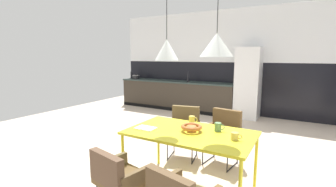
# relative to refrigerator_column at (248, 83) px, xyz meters

# --- Properties ---
(ground_plane) EXTENTS (9.25, 9.25, 0.00)m
(ground_plane) POSITION_rel_refrigerator_column_xyz_m (-0.69, -3.14, -0.94)
(ground_plane) COLOR beige
(back_wall_splashback_dark) EXTENTS (6.98, 0.12, 1.48)m
(back_wall_splashback_dark) POSITION_rel_refrigerator_column_xyz_m (-0.69, 0.36, -0.20)
(back_wall_splashback_dark) COLOR black
(back_wall_splashback_dark) RESTS_ON ground
(back_wall_panel_upper) EXTENTS (6.98, 0.12, 1.48)m
(back_wall_panel_upper) POSITION_rel_refrigerator_column_xyz_m (-0.69, 0.36, 1.27)
(back_wall_panel_upper) COLOR white
(back_wall_panel_upper) RESTS_ON back_wall_splashback_dark
(kitchen_counter) EXTENTS (3.74, 0.63, 0.89)m
(kitchen_counter) POSITION_rel_refrigerator_column_xyz_m (-2.18, -0.00, -0.50)
(kitchen_counter) COLOR #322A21
(kitchen_counter) RESTS_ON ground
(refrigerator_column) EXTENTS (0.61, 0.60, 1.88)m
(refrigerator_column) POSITION_rel_refrigerator_column_xyz_m (0.00, 0.00, 0.00)
(refrigerator_column) COLOR silver
(refrigerator_column) RESTS_ON ground
(dining_table) EXTENTS (1.51, 0.90, 0.74)m
(dining_table) POSITION_rel_refrigerator_column_xyz_m (0.15, -3.99, -0.24)
(dining_table) COLOR gold
(dining_table) RESTS_ON ground
(armchair_corner_seat) EXTENTS (0.54, 0.53, 0.83)m
(armchair_corner_seat) POSITION_rel_refrigerator_column_xyz_m (0.28, -3.03, -0.42)
(armchair_corner_seat) COLOR brown
(armchair_corner_seat) RESTS_ON ground
(armchair_near_window) EXTENTS (0.57, 0.56, 0.82)m
(armchair_near_window) POSITION_rel_refrigerator_column_xyz_m (-0.36, -3.12, -0.41)
(armchair_near_window) COLOR brown
(armchair_near_window) RESTS_ON ground
(armchair_head_of_table) EXTENTS (0.57, 0.56, 0.74)m
(armchair_head_of_table) POSITION_rel_refrigerator_column_xyz_m (-0.23, -4.86, -0.46)
(armchair_head_of_table) COLOR brown
(armchair_head_of_table) RESTS_ON ground
(fruit_bowl) EXTENTS (0.26, 0.26, 0.08)m
(fruit_bowl) POSITION_rel_refrigerator_column_xyz_m (0.16, -3.96, -0.15)
(fruit_bowl) COLOR #B2662D
(fruit_bowl) RESTS_ON dining_table
(open_book) EXTENTS (0.25, 0.19, 0.02)m
(open_book) POSITION_rel_refrigerator_column_xyz_m (-0.39, -4.15, -0.19)
(open_book) COLOR white
(open_book) RESTS_ON dining_table
(mug_wide_latte) EXTENTS (0.13, 0.08, 0.10)m
(mug_wide_latte) POSITION_rel_refrigerator_column_xyz_m (0.43, -3.79, -0.15)
(mug_wide_latte) COLOR #5B8456
(mug_wide_latte) RESTS_ON dining_table
(mug_glass_clear) EXTENTS (0.12, 0.08, 0.10)m
(mug_glass_clear) POSITION_rel_refrigerator_column_xyz_m (0.01, -3.62, -0.15)
(mug_glass_clear) COLOR gold
(mug_glass_clear) RESTS_ON dining_table
(mug_dark_espresso) EXTENTS (0.12, 0.08, 0.08)m
(mug_dark_espresso) POSITION_rel_refrigerator_column_xyz_m (0.69, -3.99, -0.16)
(mug_dark_espresso) COLOR gold
(mug_dark_espresso) RESTS_ON dining_table
(cooking_pot) EXTENTS (0.24, 0.24, 0.16)m
(cooking_pot) POSITION_rel_refrigerator_column_xyz_m (-3.65, -0.11, 0.01)
(cooking_pot) COLOR black
(cooking_pot) RESTS_ON kitchen_counter
(bottle_oil_tall) EXTENTS (0.06, 0.06, 0.28)m
(bottle_oil_tall) POSITION_rel_refrigerator_column_xyz_m (-3.93, 0.01, 0.07)
(bottle_oil_tall) COLOR black
(bottle_oil_tall) RESTS_ON kitchen_counter
(bottle_wine_green) EXTENTS (0.07, 0.07, 0.33)m
(bottle_wine_green) POSITION_rel_refrigerator_column_xyz_m (-1.72, -0.10, 0.08)
(bottle_wine_green) COLOR black
(bottle_wine_green) RESTS_ON kitchen_counter
(pendant_lamp_over_table_near) EXTENTS (0.29, 0.29, 1.30)m
(pendant_lamp_over_table_near) POSITION_rel_refrigerator_column_xyz_m (-0.15, -4.02, 0.78)
(pendant_lamp_over_table_near) COLOR black
(pendant_lamp_over_table_far) EXTENTS (0.37, 0.37, 1.26)m
(pendant_lamp_over_table_far) POSITION_rel_refrigerator_column_xyz_m (0.45, -3.98, 0.83)
(pendant_lamp_over_table_far) COLOR black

